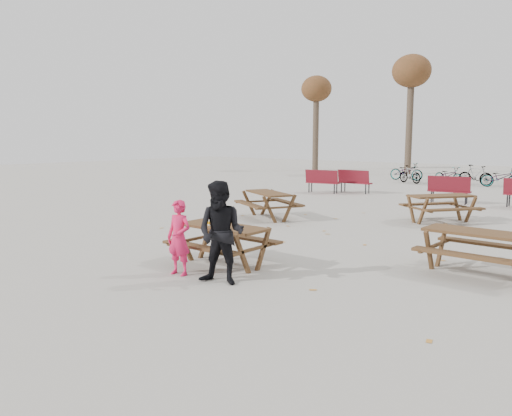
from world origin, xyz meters
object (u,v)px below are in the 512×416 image
Objects in this scene: child at (179,238)px; food_tray at (218,226)px; main_picnic_table at (223,235)px; picnic_table_far at (441,209)px; adult at (221,233)px; picnic_table_east at (478,253)px; picnic_table_north at (268,205)px; soda_bottle at (209,222)px.

food_tray is at bearing 72.02° from child.
picnic_table_far is (1.50, 7.57, -0.19)m from main_picnic_table.
adult is at bearing -47.72° from main_picnic_table.
child is at bearing -139.11° from picnic_table_east.
main_picnic_table is at bearing 73.94° from child.
adult reaches higher than picnic_table_north.
picnic_table_east is at bearing 31.54° from soda_bottle.
picnic_table_east is (4.12, 3.36, -0.28)m from child.
picnic_table_east is (3.97, 2.52, -0.40)m from food_tray.
main_picnic_table is 4.64m from picnic_table_east.
picnic_table_far is at bearing 59.24° from picnic_table_north.
adult is 8.51m from picnic_table_far.
picnic_table_far is (1.64, 8.54, -0.27)m from child.
picnic_table_east is at bearing 32.46° from food_tray.
main_picnic_table is 1.34× the size of child.
adult is 0.94× the size of picnic_table_far.
picnic_table_east is 7.21m from picnic_table_north.
food_tray is 4.72m from picnic_table_east.
food_tray is at bearing -86.79° from main_picnic_table.
soda_bottle is 0.09× the size of picnic_table_east.
soda_bottle is at bearing 85.04° from child.
main_picnic_table is at bearing 114.31° from adult.
main_picnic_table is at bearing 93.21° from food_tray.
soda_bottle reaches higher than picnic_table_far.
child is at bearing -87.03° from soda_bottle.
picnic_table_north is at bearing 157.89° from picnic_table_far.
soda_bottle reaches higher than main_picnic_table.
picnic_table_far is at bearing 78.80° from main_picnic_table.
picnic_table_far is (-2.48, 5.19, 0.00)m from picnic_table_east.
food_tray reaches higher than picnic_table_north.
food_tray is 0.13× the size of child.
food_tray is 7.86m from picnic_table_far.
soda_bottle reaches higher than picnic_table_east.
soda_bottle is 0.09× the size of picnic_table_far.
picnic_table_north is at bearing 116.77° from soda_bottle.
soda_bottle is (-0.18, -0.17, 0.26)m from main_picnic_table.
adult is at bearing -36.10° from soda_bottle.
adult reaches higher than soda_bottle.
adult reaches higher than child.
child reaches higher than picnic_table_far.
main_picnic_table is 0.98× the size of picnic_table_far.
picnic_table_north is (-6.74, 2.56, 0.01)m from picnic_table_east.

